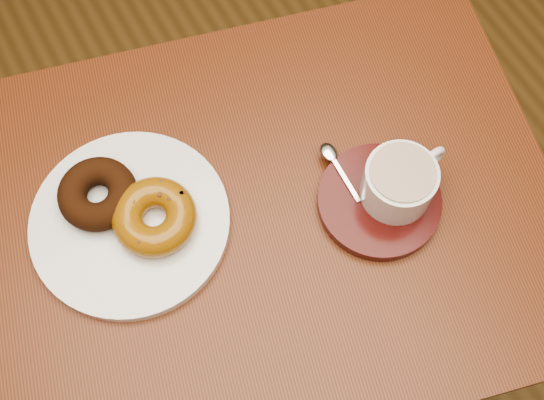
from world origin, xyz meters
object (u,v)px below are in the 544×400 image
saucer (379,201)px  coffee_cup (400,182)px  donut_plate (130,222)px  cafe_table (260,243)px

saucer → coffee_cup: size_ratio=1.33×
donut_plate → coffee_cup: 0.35m
cafe_table → donut_plate: (-0.15, 0.07, 0.13)m
coffee_cup → cafe_table: bearing=150.7°
donut_plate → coffee_cup: bearing=-22.6°
donut_plate → saucer: size_ratio=1.60×
saucer → donut_plate: bearing=156.3°
saucer → coffee_cup: 0.05m
donut_plate → coffee_cup: coffee_cup is taller
coffee_cup → donut_plate: bearing=150.1°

